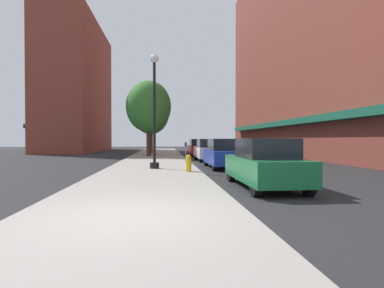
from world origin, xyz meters
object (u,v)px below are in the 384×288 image
Objects in this scene: car_blue at (224,154)px; parking_meter_near at (186,150)px; fire_hydrant at (189,163)px; tree_mid at (149,107)px; tree_near at (151,114)px; lamppost at (154,109)px; car_white at (208,150)px; car_green at (265,164)px; car_red at (198,148)px.

parking_meter_near is at bearing 122.99° from car_blue.
car_blue is at bearing 51.46° from fire_hydrant.
tree_near is at bearing 90.31° from tree_mid.
lamppost is at bearing -87.06° from tree_near.
tree_near reaches higher than parking_meter_near.
tree_near is at bearing 97.56° from fire_hydrant.
parking_meter_near is 0.20× the size of tree_near.
car_white is (4.72, -4.65, -3.74)m from tree_mid.
tree_mid is at bearing 105.20° from car_green.
car_blue is 6.00m from car_white.
fire_hydrant is at bearing -79.43° from tree_mid.
fire_hydrant is 0.18× the size of car_green.
lamppost is 17.45m from tree_near.
lamppost is 1.37× the size of car_blue.
parking_meter_near is at bearing -78.28° from tree_near.
fire_hydrant is 5.65m from parking_meter_near.
lamppost is at bearing 133.63° from fire_hydrant.
parking_meter_near is at bearing -123.40° from car_white.
tree_near is 6.94m from car_red.
tree_near reaches higher than car_red.
tree_near is 1.52× the size of car_red.
car_red is (0.00, 19.83, 0.00)m from car_green.
parking_meter_near is at bearing 63.98° from lamppost.
car_white is at bearing -89.96° from car_red.
car_red is at bearing -36.94° from tree_near.
tree_mid is at bearing 109.54° from parking_meter_near.
car_blue is (0.00, 7.07, 0.00)m from car_green.
tree_mid is 1.57× the size of car_green.
fire_hydrant is 0.18× the size of car_white.
parking_meter_near is (0.26, 5.63, 0.43)m from fire_hydrant.
car_red is at bearing 88.38° from car_white.
lamppost is 1.37× the size of car_green.
tree_mid reaches higher than parking_meter_near.
car_red is at bearing 78.87° from parking_meter_near.
tree_near reaches higher than car_blue.
car_green is (3.86, -6.01, -2.39)m from lamppost.
car_blue is (4.72, -10.65, -3.74)m from tree_mid.
car_red is (4.72, 2.12, -3.74)m from tree_mid.
tree_mid is (-2.50, 13.42, 4.03)m from fire_hydrant.
tree_mid reaches higher than lamppost.
car_blue reaches higher than fire_hydrant.
car_green is 1.00× the size of car_blue.
tree_near is (-0.89, 17.39, 1.20)m from lamppost.
car_green reaches higher than fire_hydrant.
lamppost is at bearing -166.09° from car_blue.
tree_mid is 1.57× the size of car_blue.
tree_mid is 18.71m from car_green.
parking_meter_near is 9.02m from tree_mid.
lamppost is 11.81m from tree_mid.
tree_mid is (-0.86, 11.70, 1.35)m from lamppost.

